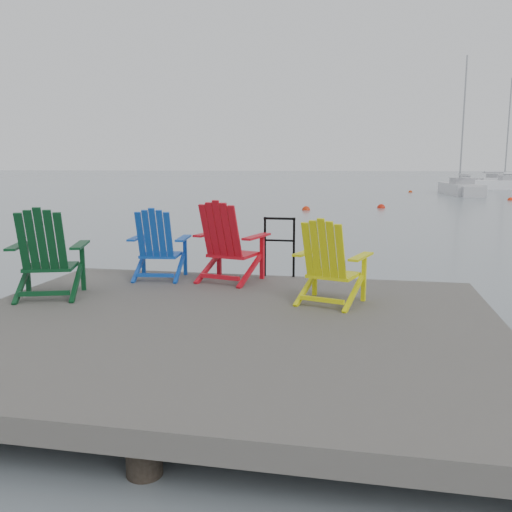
% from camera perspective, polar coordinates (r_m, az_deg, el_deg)
% --- Properties ---
extents(ground, '(400.00, 400.00, 0.00)m').
position_cam_1_polar(ground, '(6.10, -3.51, -11.28)').
color(ground, slate).
rests_on(ground, ground).
extents(dock, '(6.00, 5.00, 1.40)m').
position_cam_1_polar(dock, '(5.99, -3.54, -8.17)').
color(dock, '#302E2A').
rests_on(dock, ground).
extents(handrail, '(0.48, 0.04, 0.90)m').
position_cam_1_polar(handrail, '(8.13, 2.48, 1.59)').
color(handrail, black).
rests_on(handrail, dock).
extents(chair_green, '(1.08, 1.02, 1.14)m').
position_cam_1_polar(chair_green, '(7.31, -21.14, 0.28)').
color(chair_green, '#0A3719').
rests_on(chair_green, dock).
extents(chair_blue, '(0.90, 0.84, 1.04)m').
position_cam_1_polar(chair_blue, '(8.07, -10.26, 1.26)').
color(chair_blue, '#1043AC').
rests_on(chair_blue, dock).
extents(chair_red, '(1.06, 1.01, 1.16)m').
position_cam_1_polar(chair_red, '(7.77, -2.95, 1.52)').
color(chair_red, red).
rests_on(chair_red, dock).
extents(chair_yellow, '(0.97, 0.92, 1.03)m').
position_cam_1_polar(chair_yellow, '(6.56, 7.76, -0.60)').
color(chair_yellow, '#D7D80C').
rests_on(chair_yellow, dock).
extents(sailboat_near, '(2.30, 7.52, 10.40)m').
position_cam_1_polar(sailboat_near, '(43.87, 20.70, 6.58)').
color(sailboat_near, '#BCBCC0').
rests_on(sailboat_near, ground).
extents(sailboat_mid, '(7.87, 6.88, 11.52)m').
position_cam_1_polar(sailboat_mid, '(66.23, 24.43, 7.14)').
color(sailboat_mid, silver).
rests_on(sailboat_mid, ground).
extents(sailboat_far, '(7.28, 2.52, 10.02)m').
position_cam_1_polar(sailboat_far, '(54.34, 25.03, 6.76)').
color(sailboat_far, white).
rests_on(sailboat_far, ground).
extents(buoy_a, '(0.40, 0.40, 0.40)m').
position_cam_1_polar(buoy_a, '(26.54, 5.29, 4.83)').
color(buoy_a, red).
rests_on(buoy_a, ground).
extents(buoy_b, '(0.41, 0.41, 0.41)m').
position_cam_1_polar(buoy_b, '(28.45, 13.03, 4.94)').
color(buoy_b, red).
rests_on(buoy_b, ground).
extents(buoy_c, '(0.37, 0.37, 0.37)m').
position_cam_1_polar(buoy_c, '(37.41, 25.22, 5.33)').
color(buoy_c, red).
rests_on(buoy_c, ground).
extents(buoy_d, '(0.32, 0.32, 0.32)m').
position_cam_1_polar(buoy_d, '(45.48, 15.94, 6.46)').
color(buoy_d, '#C2350B').
rests_on(buoy_d, ground).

